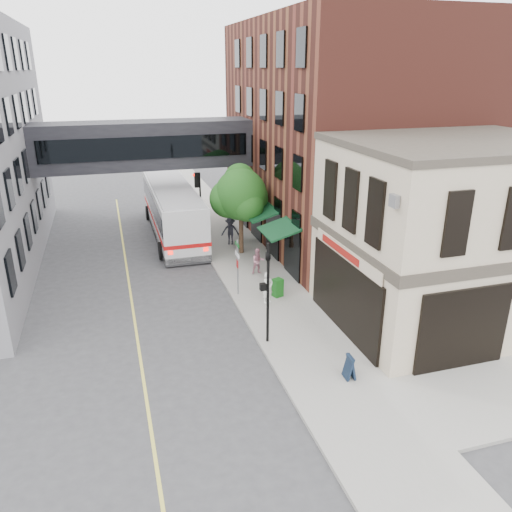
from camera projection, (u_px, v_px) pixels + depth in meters
ground at (273, 370)px, 19.80m from camera, size 120.00×120.00×0.00m
sidewalk_main at (235, 249)px, 32.85m from camera, size 4.00×60.00×0.15m
corner_building at (449, 234)px, 22.50m from camera, size 10.19×8.12×8.45m
brick_building at (344, 135)px, 33.43m from camera, size 13.76×18.00×14.00m
skyway_bridge at (144, 145)px, 32.81m from camera, size 14.00×3.18×3.00m
traffic_signal_near at (267, 281)px, 20.63m from camera, size 0.44×0.22×4.60m
traffic_signal_far at (198, 192)px, 33.91m from camera, size 0.53×0.28×4.50m
street_sign_pole at (238, 262)px, 25.49m from camera, size 0.08×0.75×3.00m
street_tree at (240, 194)px, 30.84m from camera, size 3.80×3.20×5.60m
lane_marking at (129, 286)px, 27.41m from camera, size 0.12×40.00×0.01m
bus at (173, 208)px, 35.18m from camera, size 3.15×12.95×3.49m
pedestrian_a at (268, 288)px, 24.93m from camera, size 0.67×0.54×1.60m
pedestrian_b at (258, 261)px, 28.44m from camera, size 0.75×0.59×1.51m
pedestrian_c at (230, 231)px, 33.15m from camera, size 1.35×1.03×1.85m
newspaper_box at (278, 288)px, 25.71m from camera, size 0.59×0.56×0.96m
sandwich_board at (350, 367)px, 18.92m from camera, size 0.36×0.54×0.95m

